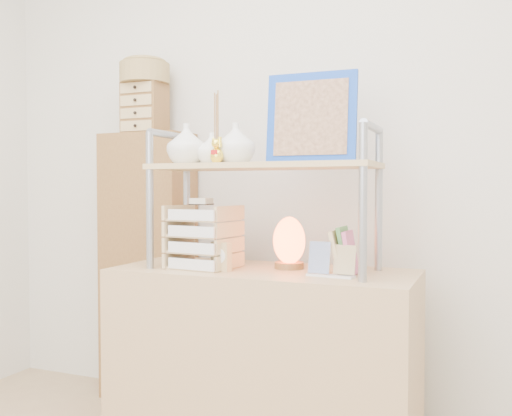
{
  "coord_description": "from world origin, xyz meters",
  "views": [
    {
      "loc": [
        0.84,
        -0.9,
        1.07
      ],
      "look_at": [
        -0.03,
        1.2,
        1.0
      ],
      "focal_mm": 40.0,
      "sensor_mm": 36.0,
      "label": 1
    }
  ],
  "objects": [
    {
      "name": "salt_lamp",
      "position": [
        0.09,
        1.27,
        0.86
      ],
      "size": [
        0.14,
        0.13,
        0.21
      ],
      "color": "brown",
      "rests_on": "desk"
    },
    {
      "name": "hutch",
      "position": [
        -0.08,
        1.21,
        1.2
      ],
      "size": [
        0.9,
        0.34,
        0.79
      ],
      "color": "gray",
      "rests_on": "desk"
    },
    {
      "name": "woven_basket",
      "position": [
        -0.78,
        1.55,
        1.65
      ],
      "size": [
        0.25,
        0.25,
        0.1
      ],
      "primitive_type": "cylinder",
      "color": "olive",
      "rests_on": "drawer_chest"
    },
    {
      "name": "postcard_stand",
      "position": [
        0.3,
        1.13,
        0.79
      ],
      "size": [
        0.18,
        0.07,
        0.13
      ],
      "color": "white",
      "rests_on": "desk"
    },
    {
      "name": "cabinet",
      "position": [
        -0.78,
        1.57,
        0.68
      ],
      "size": [
        0.46,
        0.26,
        1.35
      ],
      "primitive_type": "cube",
      "rotation": [
        0.0,
        0.0,
        -0.04
      ],
      "color": "brown",
      "rests_on": "ground"
    },
    {
      "name": "drawer_chest",
      "position": [
        -0.78,
        1.55,
        1.48
      ],
      "size": [
        0.2,
        0.16,
        0.25
      ],
      "color": "brown",
      "rests_on": "cabinet"
    },
    {
      "name": "desk_clock",
      "position": [
        -0.13,
        1.1,
        0.81
      ],
      "size": [
        0.09,
        0.05,
        0.11
      ],
      "color": "tan",
      "rests_on": "desk"
    },
    {
      "name": "letter_tray",
      "position": [
        -0.24,
        1.14,
        0.86
      ],
      "size": [
        0.25,
        0.24,
        0.28
      ],
      "color": "tan",
      "rests_on": "desk"
    },
    {
      "name": "desk",
      "position": [
        0.0,
        1.2,
        0.38
      ],
      "size": [
        1.2,
        0.5,
        0.75
      ],
      "primitive_type": "cube",
      "color": "tan",
      "rests_on": "ground"
    }
  ]
}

